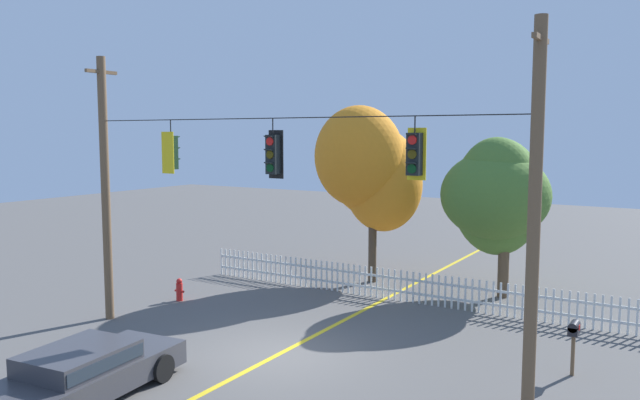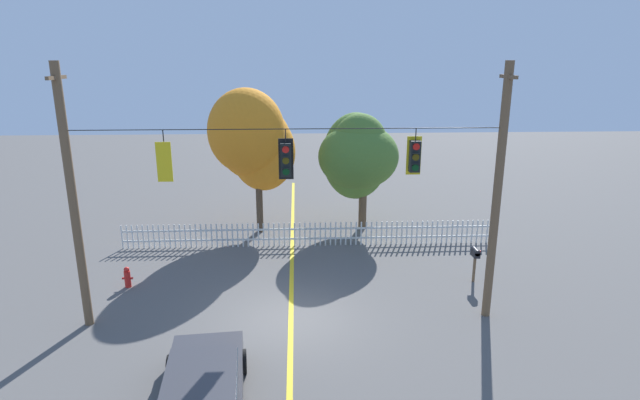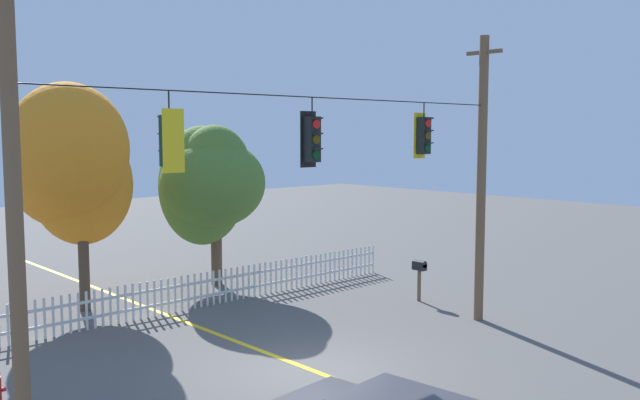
# 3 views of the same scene
# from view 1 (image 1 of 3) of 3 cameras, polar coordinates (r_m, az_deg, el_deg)

# --- Properties ---
(ground) EXTENTS (80.00, 80.00, 0.00)m
(ground) POSITION_cam_1_polar(r_m,az_deg,el_deg) (16.55, -3.96, -13.90)
(ground) COLOR #565451
(lane_centerline_stripe) EXTENTS (0.16, 36.00, 0.01)m
(lane_centerline_stripe) POSITION_cam_1_polar(r_m,az_deg,el_deg) (16.55, -3.96, -13.88)
(lane_centerline_stripe) COLOR gold
(lane_centerline_stripe) RESTS_ON ground
(signal_support_span) EXTENTS (12.76, 1.10, 7.91)m
(signal_support_span) POSITION_cam_1_polar(r_m,az_deg,el_deg) (15.65, -4.06, 0.14)
(signal_support_span) COLOR brown
(signal_support_span) RESTS_ON ground
(traffic_signal_northbound_secondary) EXTENTS (0.43, 0.38, 1.47)m
(traffic_signal_northbound_secondary) POSITION_cam_1_polar(r_m,az_deg,el_deg) (17.83, -13.38, 4.23)
(traffic_signal_northbound_secondary) COLOR black
(traffic_signal_eastbound_side) EXTENTS (0.43, 0.38, 1.50)m
(traffic_signal_eastbound_side) POSITION_cam_1_polar(r_m,az_deg,el_deg) (15.62, -4.27, 4.16)
(traffic_signal_eastbound_side) COLOR black
(traffic_signal_northbound_primary) EXTENTS (0.43, 0.38, 1.39)m
(traffic_signal_northbound_primary) POSITION_cam_1_polar(r_m,az_deg,el_deg) (13.78, 8.59, 4.16)
(traffic_signal_northbound_primary) COLOR black
(white_picket_fence) EXTENTS (16.20, 0.06, 1.06)m
(white_picket_fence) POSITION_cam_1_polar(r_m,az_deg,el_deg) (21.49, 7.92, -7.78)
(white_picket_fence) COLOR silver
(white_picket_fence) RESTS_ON ground
(autumn_maple_near_fence) EXTENTS (3.88, 4.02, 6.70)m
(autumn_maple_near_fence) POSITION_cam_1_polar(r_m,az_deg,el_deg) (23.95, 4.70, 2.73)
(autumn_maple_near_fence) COLOR #473828
(autumn_maple_near_fence) RESTS_ON ground
(autumn_maple_mid) EXTENTS (3.71, 3.43, 5.54)m
(autumn_maple_mid) POSITION_cam_1_polar(r_m,az_deg,el_deg) (22.32, 15.70, 0.58)
(autumn_maple_mid) COLOR brown
(autumn_maple_mid) RESTS_ON ground
(parked_car) EXTENTS (2.33, 4.72, 1.15)m
(parked_car) POSITION_cam_1_polar(r_m,az_deg,el_deg) (14.72, -20.73, -14.36)
(parked_car) COLOR #38383D
(parked_car) RESTS_ON ground
(fire_hydrant) EXTENTS (0.38, 0.22, 0.77)m
(fire_hydrant) POSITION_cam_1_polar(r_m,az_deg,el_deg) (22.00, -12.65, -7.96)
(fire_hydrant) COLOR red
(fire_hydrant) RESTS_ON ground
(roadside_mailbox) EXTENTS (0.25, 0.44, 1.30)m
(roadside_mailbox) POSITION_cam_1_polar(r_m,az_deg,el_deg) (16.04, 22.06, -11.02)
(roadside_mailbox) COLOR brown
(roadside_mailbox) RESTS_ON ground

